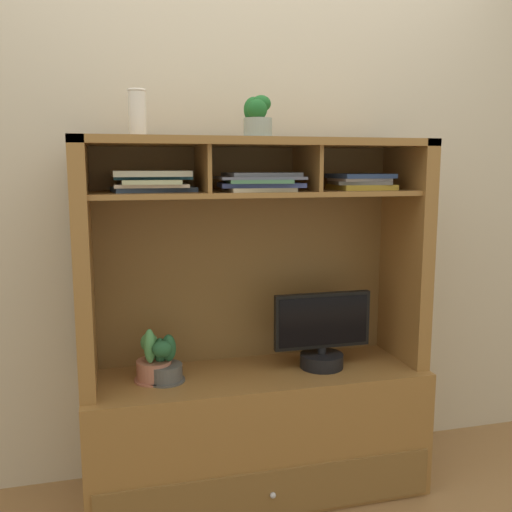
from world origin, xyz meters
name	(u,v)px	position (x,y,z in m)	size (l,w,h in m)	color
floor_plane	(256,489)	(0.00, 0.00, -0.01)	(6.00, 6.00, 0.02)	olive
back_wall	(240,165)	(0.00, 0.28, 1.40)	(6.00, 0.02, 2.80)	beige
media_console	(256,390)	(0.00, 0.01, 0.45)	(1.42, 0.52, 1.50)	olive
tv_monitor	(322,336)	(0.28, -0.04, 0.68)	(0.42, 0.19, 0.33)	black
potted_orchid	(154,364)	(-0.43, -0.01, 0.61)	(0.16, 0.16, 0.22)	#B26C56
potted_fern	(165,364)	(-0.39, -0.03, 0.61)	(0.16, 0.16, 0.19)	#51514F
magazine_stack_left	(259,182)	(0.00, -0.04, 1.33)	(0.34, 0.26, 0.07)	beige
magazine_stack_centre	(151,181)	(-0.41, 0.02, 1.34)	(0.33, 0.28, 0.08)	#394F73
magazine_stack_right	(360,182)	(0.46, 0.00, 1.33)	(0.26, 0.23, 0.07)	gold
potted_succulent	(257,118)	(0.00, -0.03, 1.58)	(0.13, 0.13, 0.17)	gray
ceramic_vase	(137,113)	(-0.46, -0.02, 1.59)	(0.07, 0.07, 0.17)	silver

